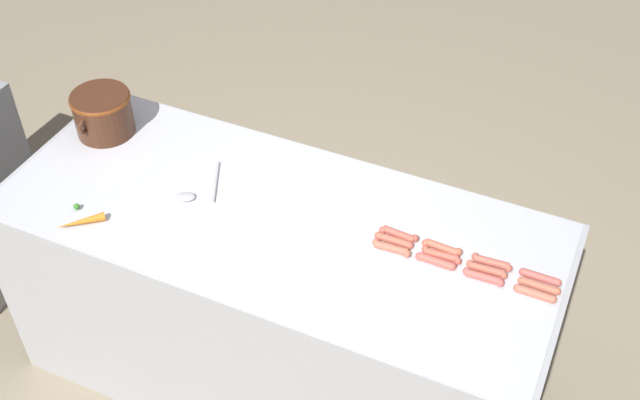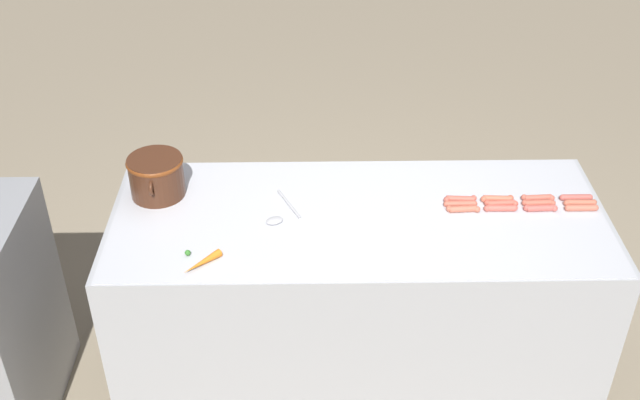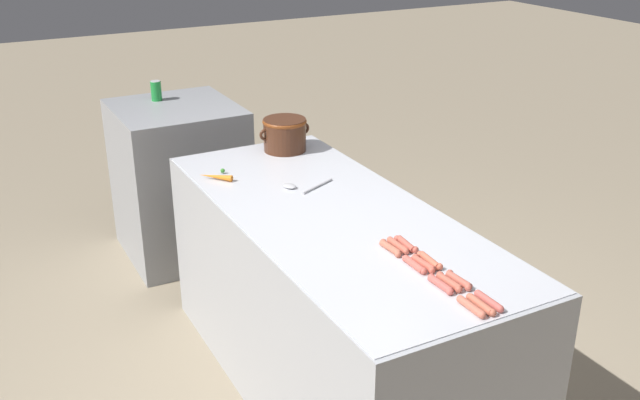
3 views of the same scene
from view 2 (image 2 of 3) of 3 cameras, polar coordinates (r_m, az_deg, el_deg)
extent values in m
plane|color=gray|center=(3.77, 2.48, -12.48)|extent=(20.00, 20.00, 0.00)
cube|color=#ADAFB5|center=(3.45, 2.67, -7.32)|extent=(0.84, 2.03, 0.91)
cube|color=silver|center=(3.17, 2.89, -1.13)|extent=(0.83, 1.99, 0.00)
cylinder|color=#C86650|center=(3.35, 18.67, -0.55)|extent=(0.03, 0.11, 0.03)
sphere|color=#C86650|center=(3.37, 19.58, -0.54)|extent=(0.03, 0.03, 0.03)
sphere|color=#C86650|center=(3.34, 17.75, -0.57)|extent=(0.03, 0.03, 0.03)
cylinder|color=#C6594F|center=(3.30, 15.90, -0.58)|extent=(0.03, 0.11, 0.03)
sphere|color=#C6594F|center=(3.32, 16.84, -0.59)|extent=(0.03, 0.03, 0.03)
sphere|color=#C6594F|center=(3.29, 14.94, -0.57)|extent=(0.03, 0.03, 0.03)
cylinder|color=#C95B4D|center=(3.26, 13.14, -0.59)|extent=(0.03, 0.11, 0.03)
sphere|color=#C95B4D|center=(3.28, 14.10, -0.57)|extent=(0.03, 0.03, 0.03)
sphere|color=#C95B4D|center=(3.25, 12.17, -0.61)|extent=(0.03, 0.03, 0.03)
cylinder|color=#C4654D|center=(3.23, 10.48, -0.65)|extent=(0.03, 0.12, 0.03)
sphere|color=#C4654D|center=(3.23, 11.47, -0.68)|extent=(0.03, 0.03, 0.03)
sphere|color=#C4654D|center=(3.22, 9.48, -0.63)|extent=(0.03, 0.03, 0.03)
cylinder|color=#C3634B|center=(3.38, 18.57, -0.19)|extent=(0.03, 0.11, 0.03)
sphere|color=#C3634B|center=(3.40, 19.46, -0.17)|extent=(0.03, 0.03, 0.03)
sphere|color=#C3634B|center=(3.37, 17.66, -0.21)|extent=(0.03, 0.03, 0.03)
cylinder|color=#C25D48|center=(3.33, 15.77, -0.22)|extent=(0.03, 0.11, 0.03)
sphere|color=#C25D48|center=(3.35, 16.71, -0.23)|extent=(0.03, 0.03, 0.03)
sphere|color=#C25D48|center=(3.32, 14.81, -0.20)|extent=(0.03, 0.03, 0.03)
cylinder|color=#CD5A48|center=(3.29, 13.16, -0.24)|extent=(0.03, 0.12, 0.03)
sphere|color=#CD5A48|center=(3.30, 14.13, -0.27)|extent=(0.03, 0.03, 0.03)
sphere|color=#CD5A48|center=(3.28, 12.19, -0.21)|extent=(0.03, 0.03, 0.03)
cylinder|color=#C65E4A|center=(3.25, 10.27, -0.28)|extent=(0.03, 0.11, 0.03)
sphere|color=#C65E4A|center=(3.26, 11.26, -0.27)|extent=(0.03, 0.03, 0.03)
sphere|color=#C65E4A|center=(3.24, 9.29, -0.28)|extent=(0.03, 0.03, 0.03)
cylinder|color=#C15950|center=(3.41, 18.30, 0.18)|extent=(0.03, 0.11, 0.03)
sphere|color=#C15950|center=(3.43, 19.20, 0.19)|extent=(0.03, 0.03, 0.03)
sphere|color=#C15950|center=(3.39, 17.39, 0.18)|extent=(0.03, 0.03, 0.03)
cylinder|color=#C05D4B|center=(3.36, 15.71, 0.16)|extent=(0.03, 0.12, 0.03)
sphere|color=#C05D4B|center=(3.38, 16.65, 0.13)|extent=(0.03, 0.03, 0.03)
sphere|color=#C05D4B|center=(3.35, 14.76, 0.18)|extent=(0.03, 0.03, 0.03)
cylinder|color=#CE644A|center=(3.32, 12.88, 0.10)|extent=(0.03, 0.12, 0.03)
sphere|color=#CE644A|center=(3.33, 13.82, 0.14)|extent=(0.03, 0.03, 0.03)
sphere|color=#CE644A|center=(3.30, 11.94, 0.06)|extent=(0.03, 0.03, 0.03)
cylinder|color=#C15A4A|center=(3.28, 10.26, 0.07)|extent=(0.04, 0.12, 0.03)
sphere|color=#C15A4A|center=(3.30, 11.22, 0.13)|extent=(0.03, 0.03, 0.03)
sphere|color=#C15A4A|center=(3.27, 9.30, 0.02)|extent=(0.03, 0.03, 0.03)
cylinder|color=#472616|center=(3.31, -11.92, 1.71)|extent=(0.23, 0.23, 0.18)
torus|color=brown|center=(3.27, -12.07, 2.79)|extent=(0.24, 0.24, 0.03)
torus|color=#472616|center=(3.21, -12.27, 0.87)|extent=(0.07, 0.02, 0.07)
torus|color=#472616|center=(3.39, -11.66, 3.00)|extent=(0.07, 0.02, 0.07)
cylinder|color=#B7B7BC|center=(3.22, -2.29, -0.30)|extent=(0.20, 0.10, 0.01)
ellipsoid|color=#B7B7BC|center=(3.12, -3.36, -1.52)|extent=(0.07, 0.08, 0.02)
cone|color=orange|center=(2.93, -8.66, -4.57)|extent=(0.14, 0.14, 0.03)
sphere|color=#387F2D|center=(2.98, -9.70, -3.84)|extent=(0.02, 0.02, 0.02)
camera|label=1|loc=(1.42, 62.41, 22.12)|focal=44.59mm
camera|label=3|loc=(3.00, 63.85, 4.22)|focal=40.58mm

